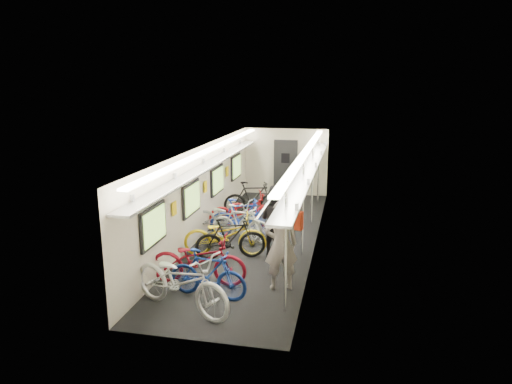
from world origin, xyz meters
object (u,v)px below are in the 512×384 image
at_px(bicycle_0, 181,281).
at_px(backpack, 296,220).
at_px(bicycle_1, 208,274).
at_px(passenger_near, 281,245).
at_px(passenger_mid, 275,220).

distance_m(bicycle_0, backpack, 2.61).
xyz_separation_m(bicycle_0, bicycle_1, (0.30, 0.59, -0.10)).
height_order(bicycle_0, bicycle_1, bicycle_0).
bearing_deg(backpack, bicycle_0, -120.31).
bearing_deg(passenger_near, backpack, -136.04).
xyz_separation_m(bicycle_0, passenger_near, (1.59, 1.25, 0.34)).
bearing_deg(bicycle_0, passenger_mid, 1.63).
relative_size(passenger_mid, backpack, 4.46).
distance_m(bicycle_1, backpack, 2.07).
bearing_deg(bicycle_0, bicycle_1, -4.37).
bearing_deg(bicycle_0, passenger_near, -29.18).
bearing_deg(bicycle_1, passenger_near, -54.30).
xyz_separation_m(passenger_mid, backpack, (0.64, -1.32, 0.43)).
distance_m(passenger_mid, backpack, 1.53).
distance_m(bicycle_0, bicycle_1, 0.67).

